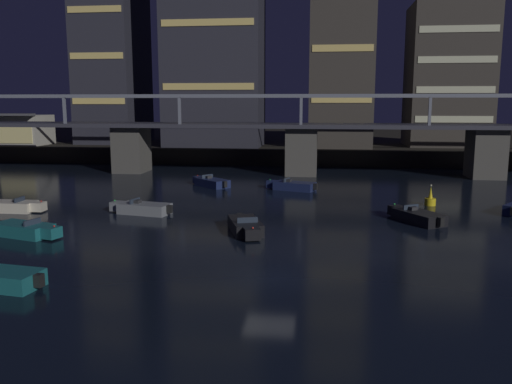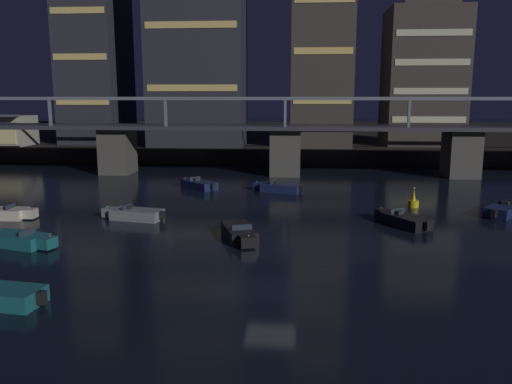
{
  "view_description": "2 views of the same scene",
  "coord_description": "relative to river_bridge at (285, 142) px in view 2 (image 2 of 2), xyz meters",
  "views": [
    {
      "loc": [
        2.43,
        -24.96,
        8.51
      ],
      "look_at": [
        -2.81,
        17.09,
        1.35
      ],
      "focal_mm": 37.45,
      "sensor_mm": 36.0,
      "label": 1
    },
    {
      "loc": [
        1.1,
        -24.42,
        9.49
      ],
      "look_at": [
        -2.13,
        18.88,
        1.39
      ],
      "focal_mm": 36.21,
      "sensor_mm": 36.0,
      "label": 2
    }
  ],
  "objects": [
    {
      "name": "speedboat_near_right",
      "position": [
        -21.67,
        -24.52,
        -3.65
      ],
      "size": [
        5.2,
        1.83,
        1.16
      ],
      "color": "beige",
      "rests_on": "ground"
    },
    {
      "name": "river_bridge",
      "position": [
        0.0,
        0.0,
        0.0
      ],
      "size": [
        89.26,
        6.4,
        9.38
      ],
      "color": "#4C4944",
      "rests_on": "ground"
    },
    {
      "name": "tower_central",
      "position": [
        4.82,
        16.31,
        14.9
      ],
      "size": [
        8.68,
        12.83,
        33.84
      ],
      "color": "#38332D",
      "rests_on": "far_riverbank"
    },
    {
      "name": "speedboat_near_left",
      "position": [
        -16.38,
        -31.74,
        -3.65
      ],
      "size": [
        5.17,
        2.84,
        1.16
      ],
      "color": "#196066",
      "rests_on": "ground"
    },
    {
      "name": "speedboat_far_center",
      "position": [
        -8.79,
        -10.19,
        -3.65
      ],
      "size": [
        4.47,
        4.3,
        1.16
      ],
      "color": "#19234C",
      "rests_on": "ground"
    },
    {
      "name": "far_riverbank",
      "position": [
        0.0,
        48.01,
        -2.96
      ],
      "size": [
        240.0,
        80.0,
        2.2
      ],
      "primitive_type": "cube",
      "color": "black",
      "rests_on": "ground"
    },
    {
      "name": "tower_west_low",
      "position": [
        -30.22,
        18.72,
        14.42
      ],
      "size": [
        8.7,
        12.18,
        32.86
      ],
      "color": "#282833",
      "rests_on": "far_riverbank"
    },
    {
      "name": "speedboat_mid_left",
      "position": [
        -2.48,
        -29.06,
        -3.65
      ],
      "size": [
        2.94,
        5.14,
        1.16
      ],
      "color": "black",
      "rests_on": "ground"
    },
    {
      "name": "channel_buoy",
      "position": [
        11.45,
        -17.87,
        -3.59
      ],
      "size": [
        0.9,
        0.9,
        1.76
      ],
      "color": "yellow",
      "rests_on": "ground"
    },
    {
      "name": "ground_plane",
      "position": [
        0.0,
        -38.04,
        -4.06
      ],
      "size": [
        400.0,
        400.0,
        0.0
      ],
      "primitive_type": "plane",
      "color": "black"
    },
    {
      "name": "tower_east_tall",
      "position": [
        20.17,
        18.03,
        8.23
      ],
      "size": [
        11.21,
        9.63,
        20.5
      ],
      "color": "#38332D",
      "rests_on": "far_riverbank"
    },
    {
      "name": "speedboat_mid_center",
      "position": [
        -0.39,
        -11.41,
        -3.65
      ],
      "size": [
        5.12,
        3.0,
        1.16
      ],
      "color": "#19234C",
      "rests_on": "ground"
    },
    {
      "name": "speedboat_far_right",
      "position": [
        -11.28,
        -24.04,
        -3.65
      ],
      "size": [
        5.22,
        2.56,
        1.16
      ],
      "color": "gray",
      "rests_on": "ground"
    },
    {
      "name": "speedboat_mid_right",
      "position": [
        9.24,
        -24.42,
        -3.65
      ],
      "size": [
        3.74,
        4.81,
        1.16
      ],
      "color": "black",
      "rests_on": "ground"
    },
    {
      "name": "speedboat_near_center",
      "position": [
        18.08,
        -20.27,
        -3.65
      ],
      "size": [
        4.06,
        4.65,
        1.16
      ],
      "color": "#19234C",
      "rests_on": "ground"
    }
  ]
}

